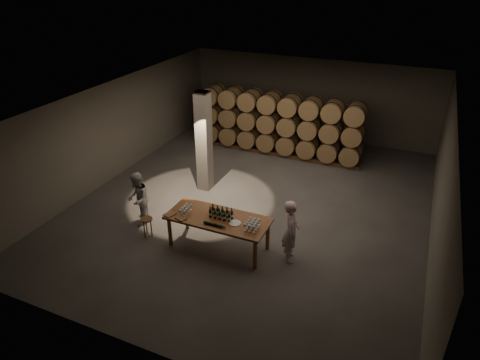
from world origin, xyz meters
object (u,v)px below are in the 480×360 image
at_px(person_woman, 138,199).
at_px(bottle_cluster, 221,214).
at_px(notebook_near, 181,218).
at_px(person_man, 291,231).
at_px(tasting_table, 218,221).
at_px(stool, 147,222).
at_px(plate, 235,223).

bearing_deg(person_woman, bottle_cluster, 60.51).
distance_m(notebook_near, person_man, 2.72).
xyz_separation_m(tasting_table, person_woman, (-2.52, 0.13, -0.02)).
relative_size(tasting_table, bottle_cluster, 4.35).
xyz_separation_m(tasting_table, person_man, (1.82, 0.27, 0.03)).
bearing_deg(tasting_table, notebook_near, -153.07).
distance_m(bottle_cluster, stool, 2.16).
bearing_deg(tasting_table, person_woman, 176.94).
bearing_deg(tasting_table, person_man, 8.32).
bearing_deg(notebook_near, person_man, 33.33).
distance_m(tasting_table, person_man, 1.84).
height_order(bottle_cluster, person_man, person_man).
xyz_separation_m(plate, person_woman, (-3.02, 0.20, -0.13)).
distance_m(tasting_table, notebook_near, 0.92).
height_order(plate, stool, plate).
bearing_deg(bottle_cluster, person_man, 8.10).
xyz_separation_m(bottle_cluster, plate, (0.42, -0.08, -0.10)).
bearing_deg(plate, tasting_table, 172.33).
bearing_deg(bottle_cluster, stool, -170.95).
bearing_deg(plate, stool, -174.39).
distance_m(plate, stool, 2.53).
xyz_separation_m(bottle_cluster, person_man, (1.74, 0.25, -0.18)).
distance_m(tasting_table, bottle_cluster, 0.23).
xyz_separation_m(plate, stool, (-2.47, -0.24, -0.47)).
height_order(bottle_cluster, stool, bottle_cluster).
xyz_separation_m(notebook_near, person_man, (2.64, 0.68, -0.08)).
bearing_deg(plate, bottle_cluster, 168.55).
height_order(notebook_near, stool, notebook_near).
bearing_deg(plate, person_woman, 176.18).
relative_size(bottle_cluster, person_woman, 0.39).
distance_m(bottle_cluster, plate, 0.44).
xyz_separation_m(plate, person_man, (1.32, 0.33, -0.08)).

